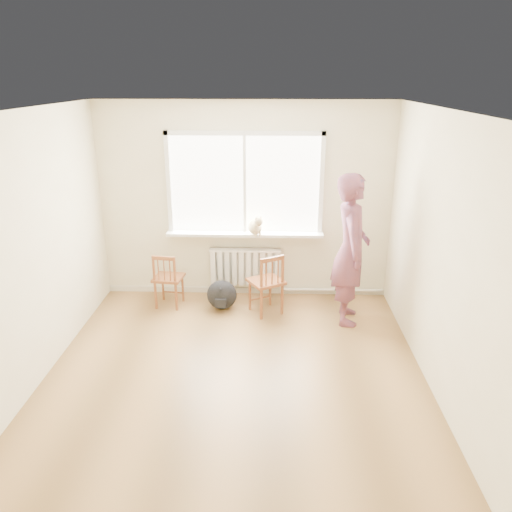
# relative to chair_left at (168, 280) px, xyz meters

# --- Properties ---
(floor) EXTENTS (4.50, 4.50, 0.00)m
(floor) POSITION_rel_chair_left_xyz_m (1.03, -1.75, -0.39)
(floor) COLOR #A27542
(floor) RESTS_ON ground
(ceiling) EXTENTS (4.50, 4.50, 0.00)m
(ceiling) POSITION_rel_chair_left_xyz_m (1.03, -1.75, 2.31)
(ceiling) COLOR white
(ceiling) RESTS_ON back_wall
(back_wall) EXTENTS (4.00, 0.01, 2.70)m
(back_wall) POSITION_rel_chair_left_xyz_m (1.03, 0.50, 0.96)
(back_wall) COLOR beige
(back_wall) RESTS_ON ground
(window) EXTENTS (2.12, 0.05, 1.42)m
(window) POSITION_rel_chair_left_xyz_m (1.03, 0.47, 1.28)
(window) COLOR white
(window) RESTS_ON back_wall
(windowsill) EXTENTS (2.15, 0.22, 0.04)m
(windowsill) POSITION_rel_chair_left_xyz_m (1.03, 0.39, 0.54)
(windowsill) COLOR white
(windowsill) RESTS_ON back_wall
(radiator) EXTENTS (1.00, 0.12, 0.55)m
(radiator) POSITION_rel_chair_left_xyz_m (1.03, 0.41, 0.05)
(radiator) COLOR white
(radiator) RESTS_ON back_wall
(heating_pipe) EXTENTS (1.40, 0.04, 0.04)m
(heating_pipe) POSITION_rel_chair_left_xyz_m (2.28, 0.44, -0.31)
(heating_pipe) COLOR silver
(heating_pipe) RESTS_ON back_wall
(baseboard) EXTENTS (4.00, 0.03, 0.08)m
(baseboard) POSITION_rel_chair_left_xyz_m (1.03, 0.49, -0.35)
(baseboard) COLOR beige
(baseboard) RESTS_ON ground
(chair_left) EXTENTS (0.42, 0.41, 0.77)m
(chair_left) POSITION_rel_chair_left_xyz_m (0.00, 0.00, 0.00)
(chair_left) COLOR #99532C
(chair_left) RESTS_ON floor
(chair_right) EXTENTS (0.55, 0.55, 0.83)m
(chair_right) POSITION_rel_chair_left_xyz_m (1.35, -0.17, 0.03)
(chair_right) COLOR #99532C
(chair_right) RESTS_ON floor
(person) EXTENTS (0.49, 0.72, 1.91)m
(person) POSITION_rel_chair_left_xyz_m (2.38, -0.30, 0.57)
(person) COLOR #BB3E75
(person) RESTS_ON floor
(cat) EXTENTS (0.28, 0.42, 0.30)m
(cat) POSITION_rel_chair_left_xyz_m (1.18, 0.30, 0.68)
(cat) COLOR beige
(cat) RESTS_ON windowsill
(backpack) EXTENTS (0.45, 0.37, 0.40)m
(backpack) POSITION_rel_chair_left_xyz_m (0.74, -0.04, -0.18)
(backpack) COLOR black
(backpack) RESTS_ON floor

